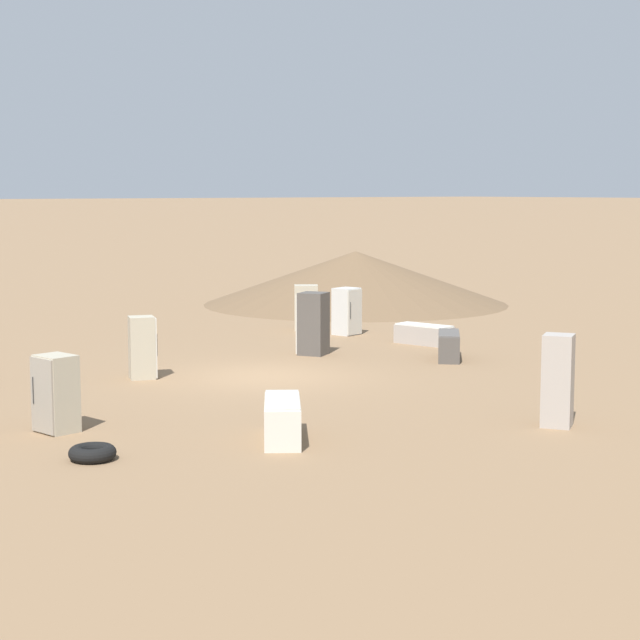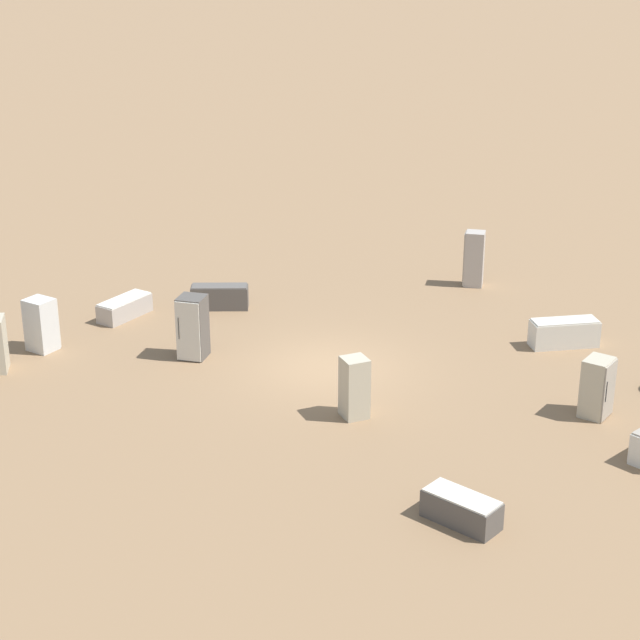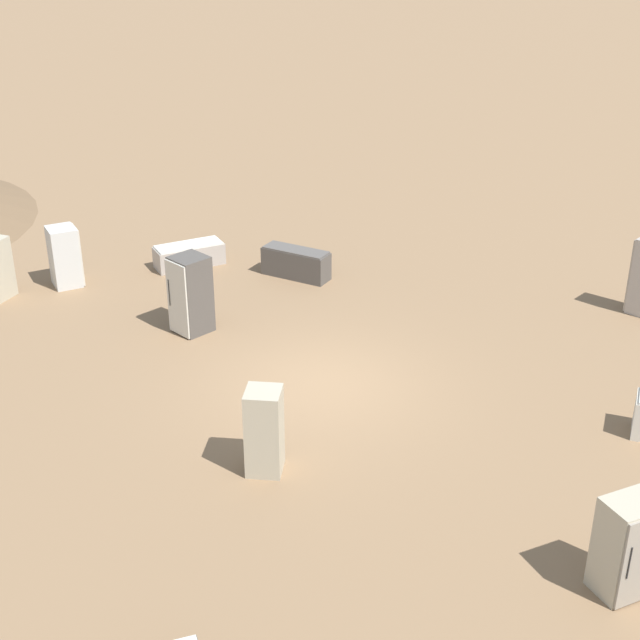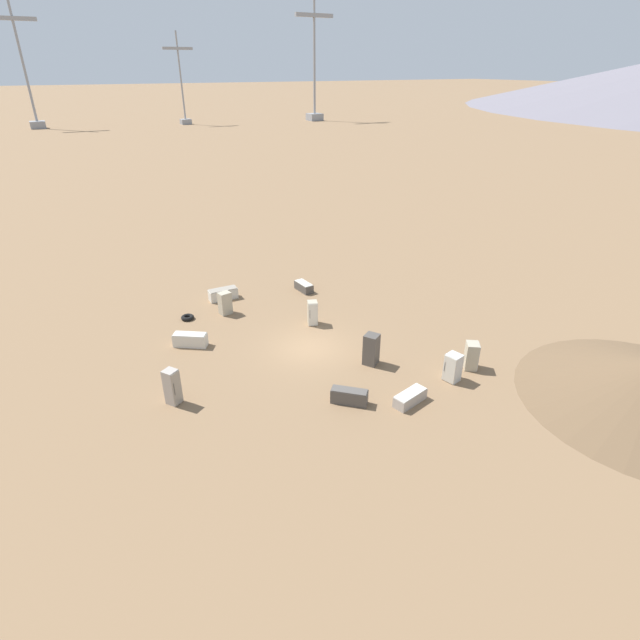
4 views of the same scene
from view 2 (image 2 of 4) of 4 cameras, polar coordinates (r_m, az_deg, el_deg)
The scene contains 10 objects.
ground_plane at distance 28.87m, azimuth 0.44°, elevation -2.53°, with size 1000.00×1000.00×0.00m, color #846647.
discarded_fridge_0 at distance 33.07m, azimuth -5.37°, elevation 1.23°, with size 1.67×1.61×0.75m.
discarded_fridge_1 at distance 29.39m, azimuth -6.81°, elevation -0.39°, with size 1.01×0.99×1.76m.
discarded_fridge_4 at distance 25.88m, azimuth 1.84°, elevation -3.61°, with size 0.76×0.80×1.54m.
discarded_fridge_5 at distance 21.99m, azimuth 7.55°, elevation -9.97°, with size 0.81×1.64×0.63m.
discarded_fridge_6 at distance 30.88m, azimuth 12.89°, elevation -0.68°, with size 1.95×1.62×0.78m.
discarded_fridge_7 at distance 30.72m, azimuth -14.64°, elevation -0.23°, with size 0.83×0.86×1.50m.
discarded_fridge_8 at distance 26.77m, azimuth 14.57°, elevation -3.51°, with size 0.84×0.76×1.49m.
discarded_fridge_9 at distance 35.14m, azimuth 8.21°, elevation 3.25°, with size 0.82×0.84×1.82m.
discarded_fridge_10 at distance 32.78m, azimuth -10.38°, elevation 0.65°, with size 1.89×1.07×0.60m.
Camera 2 is at (-18.46, -18.90, 11.66)m, focal length 60.00 mm.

